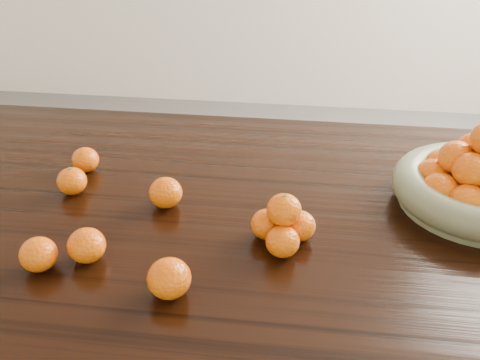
# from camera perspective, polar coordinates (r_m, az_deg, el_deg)

# --- Properties ---
(dining_table) EXTENTS (2.00, 1.00, 0.75)m
(dining_table) POSITION_cam_1_polar(r_m,az_deg,el_deg) (1.23, 2.12, -6.51)
(dining_table) COLOR black
(dining_table) RESTS_ON ground
(fruit_bowl) EXTENTS (0.37, 0.37, 0.20)m
(fruit_bowl) POSITION_cam_1_polar(r_m,az_deg,el_deg) (1.28, 24.27, -0.33)
(fruit_bowl) COLOR gray
(fruit_bowl) RESTS_ON dining_table
(orange_pyramid) EXTENTS (0.13, 0.12, 0.11)m
(orange_pyramid) POSITION_cam_1_polar(r_m,az_deg,el_deg) (1.05, 4.63, -4.80)
(orange_pyramid) COLOR orange
(orange_pyramid) RESTS_ON dining_table
(loose_orange_0) EXTENTS (0.07, 0.07, 0.06)m
(loose_orange_0) POSITION_cam_1_polar(r_m,az_deg,el_deg) (1.28, -17.49, -0.11)
(loose_orange_0) COLOR orange
(loose_orange_0) RESTS_ON dining_table
(loose_orange_1) EXTENTS (0.07, 0.07, 0.07)m
(loose_orange_1) POSITION_cam_1_polar(r_m,az_deg,el_deg) (1.05, -16.04, -6.72)
(loose_orange_1) COLOR orange
(loose_orange_1) RESTS_ON dining_table
(loose_orange_2) EXTENTS (0.08, 0.08, 0.07)m
(loose_orange_2) POSITION_cam_1_polar(r_m,az_deg,el_deg) (0.94, -7.57, -10.36)
(loose_orange_2) COLOR orange
(loose_orange_2) RESTS_ON dining_table
(loose_orange_3) EXTENTS (0.07, 0.07, 0.06)m
(loose_orange_3) POSITION_cam_1_polar(r_m,az_deg,el_deg) (1.37, -16.16, 2.09)
(loose_orange_3) COLOR orange
(loose_orange_3) RESTS_ON dining_table
(loose_orange_4) EXTENTS (0.07, 0.07, 0.06)m
(loose_orange_4) POSITION_cam_1_polar(r_m,az_deg,el_deg) (1.06, -20.69, -7.43)
(loose_orange_4) COLOR orange
(loose_orange_4) RESTS_ON dining_table
(loose_orange_5) EXTENTS (0.07, 0.07, 0.07)m
(loose_orange_5) POSITION_cam_1_polar(r_m,az_deg,el_deg) (1.18, -7.93, -1.35)
(loose_orange_5) COLOR orange
(loose_orange_5) RESTS_ON dining_table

